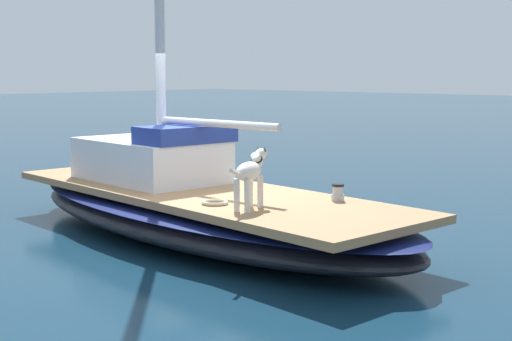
{
  "coord_description": "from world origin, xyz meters",
  "views": [
    {
      "loc": [
        -6.84,
        -7.13,
        2.25
      ],
      "look_at": [
        0.0,
        -1.0,
        1.01
      ],
      "focal_mm": 51.8,
      "sensor_mm": 36.0,
      "label": 1
    }
  ],
  "objects_px": {
    "dog_white": "(250,173)",
    "coiled_rope": "(215,202)",
    "sailboat_main": "(201,213)",
    "deck_winch": "(338,193)"
  },
  "relations": [
    {
      "from": "sailboat_main",
      "to": "coiled_rope",
      "type": "distance_m",
      "value": 1.19
    },
    {
      "from": "sailboat_main",
      "to": "deck_winch",
      "type": "xyz_separation_m",
      "value": [
        0.53,
        -1.89,
        0.42
      ]
    },
    {
      "from": "sailboat_main",
      "to": "coiled_rope",
      "type": "height_order",
      "value": "coiled_rope"
    },
    {
      "from": "sailboat_main",
      "to": "coiled_rope",
      "type": "bearing_deg",
      "value": -125.43
    },
    {
      "from": "dog_white",
      "to": "deck_winch",
      "type": "xyz_separation_m",
      "value": [
        1.12,
        -0.44,
        -0.32
      ]
    },
    {
      "from": "coiled_rope",
      "to": "dog_white",
      "type": "bearing_deg",
      "value": -82.81
    },
    {
      "from": "deck_winch",
      "to": "sailboat_main",
      "type": "bearing_deg",
      "value": 105.64
    },
    {
      "from": "sailboat_main",
      "to": "deck_winch",
      "type": "height_order",
      "value": "deck_winch"
    },
    {
      "from": "sailboat_main",
      "to": "deck_winch",
      "type": "relative_size",
      "value": 35.5
    },
    {
      "from": "dog_white",
      "to": "coiled_rope",
      "type": "bearing_deg",
      "value": 97.19
    }
  ]
}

